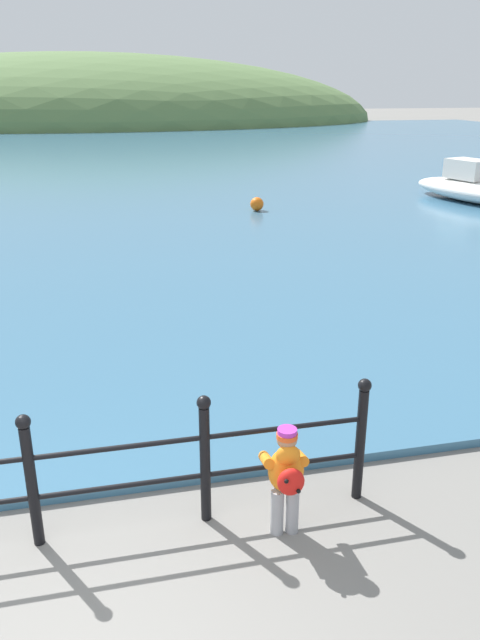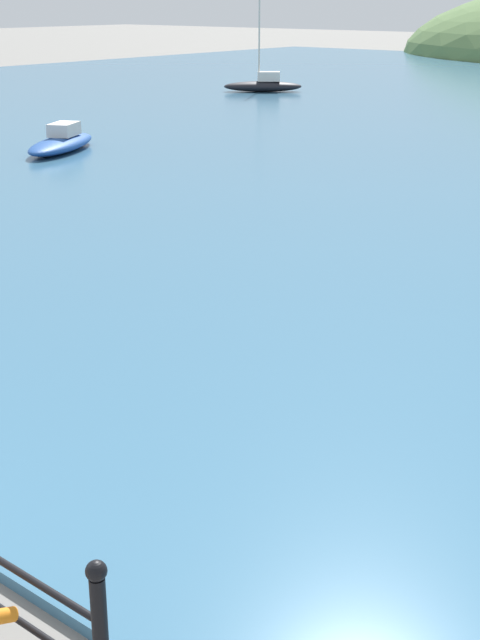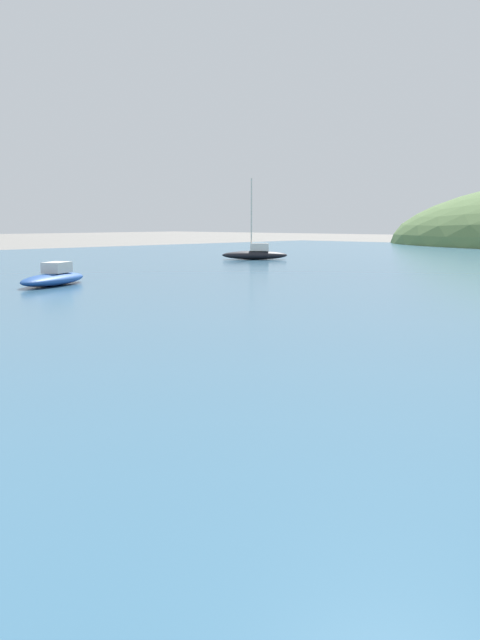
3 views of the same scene
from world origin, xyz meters
The scene contains 2 objects.
boat_far_right centered at (-18.70, 30.51, 0.40)m, with size 3.24×2.92×4.19m.
boat_red_dinghy centered at (-13.08, 14.48, 0.33)m, with size 2.51×3.53×0.72m.
Camera 3 is at (7.09, 1.11, 2.13)m, focal length 42.00 mm.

